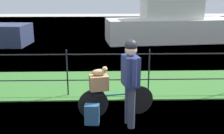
# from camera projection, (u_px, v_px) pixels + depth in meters

# --- Properties ---
(grass_strip) EXTENTS (27.00, 2.40, 0.03)m
(grass_strip) POSITION_uv_depth(u_px,v_px,m) (108.00, 84.00, 7.46)
(grass_strip) COLOR #38702D
(grass_strip) RESTS_ON ground
(harbor_water) EXTENTS (30.00, 30.00, 0.00)m
(harbor_water) POSITION_uv_depth(u_px,v_px,m) (106.00, 38.00, 15.13)
(harbor_water) COLOR #60849E
(harbor_water) RESTS_ON ground
(iron_fence) EXTENTS (18.04, 0.04, 1.18)m
(iron_fence) POSITION_uv_depth(u_px,v_px,m) (108.00, 69.00, 6.46)
(iron_fence) COLOR black
(iron_fence) RESTS_ON ground
(bicycle_main) EXTENTS (1.56, 0.36, 0.62)m
(bicycle_main) POSITION_uv_depth(u_px,v_px,m) (116.00, 101.00, 5.45)
(bicycle_main) COLOR black
(bicycle_main) RESTS_ON ground
(wooden_crate) EXTENTS (0.41, 0.33, 0.29)m
(wooden_crate) POSITION_uv_depth(u_px,v_px,m) (99.00, 83.00, 5.26)
(wooden_crate) COLOR #A87F51
(wooden_crate) RESTS_ON bicycle_main
(terrier_dog) EXTENTS (0.32, 0.19, 0.18)m
(terrier_dog) POSITION_uv_depth(u_px,v_px,m) (100.00, 72.00, 5.20)
(terrier_dog) COLOR tan
(terrier_dog) RESTS_ON wooden_crate
(cyclist_person) EXTENTS (0.33, 0.53, 1.68)m
(cyclist_person) POSITION_uv_depth(u_px,v_px,m) (130.00, 76.00, 4.88)
(cyclist_person) COLOR #383D51
(cyclist_person) RESTS_ON ground
(backpack_on_paving) EXTENTS (0.29, 0.20, 0.40)m
(backpack_on_paving) POSITION_uv_depth(u_px,v_px,m) (92.00, 114.00, 5.15)
(backpack_on_paving) COLOR #28517A
(backpack_on_paving) RESTS_ON ground
(moored_boat_near) EXTENTS (6.87, 2.92, 4.26)m
(moored_boat_near) POSITION_uv_depth(u_px,v_px,m) (170.00, 23.00, 13.91)
(moored_boat_near) COLOR silver
(moored_boat_near) RESTS_ON ground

